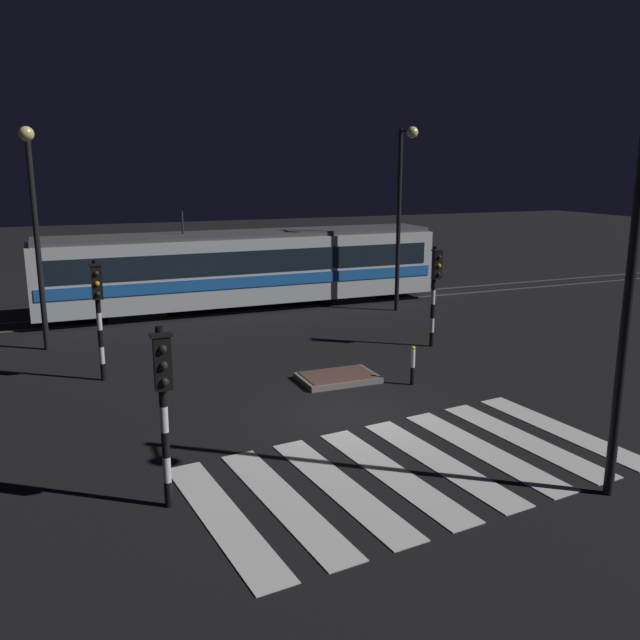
# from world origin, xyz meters

# --- Properties ---
(ground_plane) EXTENTS (120.00, 120.00, 0.00)m
(ground_plane) POSITION_xyz_m (0.00, 0.00, 0.00)
(ground_plane) COLOR black
(rail_near) EXTENTS (80.00, 0.12, 0.03)m
(rail_near) POSITION_xyz_m (0.00, 12.19, 0.01)
(rail_near) COLOR #59595E
(rail_near) RESTS_ON ground
(rail_far) EXTENTS (80.00, 0.12, 0.03)m
(rail_far) POSITION_xyz_m (0.00, 13.63, 0.01)
(rail_far) COLOR #59595E
(rail_far) RESTS_ON ground
(crosswalk_zebra) EXTENTS (9.28, 5.46, 0.02)m
(crosswalk_zebra) POSITION_xyz_m (0.00, -3.24, 0.01)
(crosswalk_zebra) COLOR silver
(crosswalk_zebra) RESTS_ON ground
(traffic_island) EXTENTS (2.15, 1.42, 0.18)m
(traffic_island) POSITION_xyz_m (0.82, 2.42, 0.09)
(traffic_island) COLOR slate
(traffic_island) RESTS_ON ground
(traffic_light_corner_far_right) EXTENTS (0.36, 0.42, 3.35)m
(traffic_light_corner_far_right) POSITION_xyz_m (5.22, 4.51, 2.21)
(traffic_light_corner_far_right) COLOR black
(traffic_light_corner_far_right) RESTS_ON ground
(traffic_light_corner_near_left) EXTENTS (0.36, 0.42, 3.28)m
(traffic_light_corner_near_left) POSITION_xyz_m (-4.83, -3.00, 2.16)
(traffic_light_corner_near_left) COLOR black
(traffic_light_corner_near_left) RESTS_ON ground
(traffic_light_corner_far_left) EXTENTS (0.36, 0.42, 3.40)m
(traffic_light_corner_far_left) POSITION_xyz_m (-5.26, 4.90, 2.25)
(traffic_light_corner_far_left) COLOR black
(traffic_light_corner_far_left) RESTS_ON ground
(street_lamp_trackside_left) EXTENTS (0.44, 1.21, 7.03)m
(street_lamp_trackside_left) POSITION_xyz_m (-6.69, 8.83, 4.47)
(street_lamp_trackside_left) COLOR black
(street_lamp_trackside_left) RESTS_ON ground
(street_lamp_trackside_right) EXTENTS (0.44, 1.21, 7.38)m
(street_lamp_trackside_right) POSITION_xyz_m (6.91, 9.83, 4.66)
(street_lamp_trackside_right) COLOR black
(street_lamp_trackside_right) RESTS_ON ground
(tram) EXTENTS (16.89, 2.58, 4.15)m
(tram) POSITION_xyz_m (1.18, 12.90, 1.75)
(tram) COLOR silver
(tram) RESTS_ON ground
(bollard_island_edge) EXTENTS (0.12, 0.12, 1.11)m
(bollard_island_edge) POSITION_xyz_m (2.57, 1.31, 0.56)
(bollard_island_edge) COLOR black
(bollard_island_edge) RESTS_ON ground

